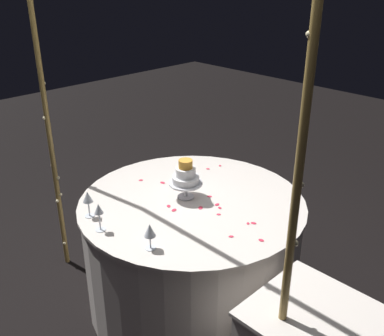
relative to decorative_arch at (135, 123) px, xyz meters
The scene contains 22 objects.
ground_plane 1.48m from the decorative_arch, 89.84° to the right, with size 12.00×12.00×0.00m, color black.
decorative_arch is the anchor object (origin of this frame).
main_table 1.11m from the decorative_arch, 89.84° to the right, with size 1.46×1.46×0.79m.
tiered_cake 0.64m from the decorative_arch, 82.03° to the right, with size 0.22×0.22×0.27m.
wine_glass_0 0.58m from the decorative_arch, 154.08° to the left, with size 0.06×0.06×0.15m.
wine_glass_1 0.55m from the decorative_arch, 59.07° to the left, with size 0.06×0.06×0.17m.
wine_glass_2 0.61m from the decorative_arch, 27.88° to the left, with size 0.06×0.06×0.17m.
rose_petal_0 0.83m from the decorative_arch, 147.85° to the right, with size 0.03×0.02×0.00m, color #E02D47.
rose_petal_1 0.82m from the decorative_arch, 107.11° to the right, with size 0.03×0.02×0.00m, color #E02D47.
rose_petal_2 0.94m from the decorative_arch, 147.71° to the right, with size 0.03×0.02×0.00m, color #E02D47.
rose_petal_3 0.84m from the decorative_arch, 54.46° to the right, with size 0.04×0.03×0.00m, color #E02D47.
rose_petal_4 0.81m from the decorative_arch, 112.06° to the right, with size 0.03×0.02×0.00m, color #E02D47.
rose_petal_5 0.91m from the decorative_arch, 133.05° to the right, with size 0.03×0.02×0.00m, color #E02D47.
rose_petal_6 0.89m from the decorative_arch, 133.26° to the right, with size 0.03×0.02×0.00m, color #E02D47.
rose_petal_7 0.83m from the decorative_arch, 94.76° to the right, with size 0.03×0.02×0.00m, color #E02D47.
rose_petal_8 0.86m from the decorative_arch, 38.77° to the right, with size 0.03×0.02×0.00m, color #E02D47.
rose_petal_9 1.16m from the decorative_arch, 76.21° to the right, with size 0.03×0.02×0.00m, color #E02D47.
rose_petal_10 1.09m from the decorative_arch, 72.96° to the right, with size 0.03×0.02×0.00m, color #E02D47.
rose_petal_11 0.79m from the decorative_arch, 120.34° to the right, with size 0.03×0.02×0.00m, color #E02D47.
rose_petal_12 0.68m from the decorative_arch, 92.75° to the right, with size 0.04×0.03×0.00m, color #E02D47.
rose_petal_13 0.68m from the decorative_arch, 79.72° to the right, with size 0.03×0.02×0.00m, color #E02D47.
rose_petal_14 0.75m from the decorative_arch, 105.34° to the right, with size 0.04×0.03×0.00m, color #E02D47.
Camera 1 is at (-1.79, 1.76, 2.18)m, focal length 41.41 mm.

